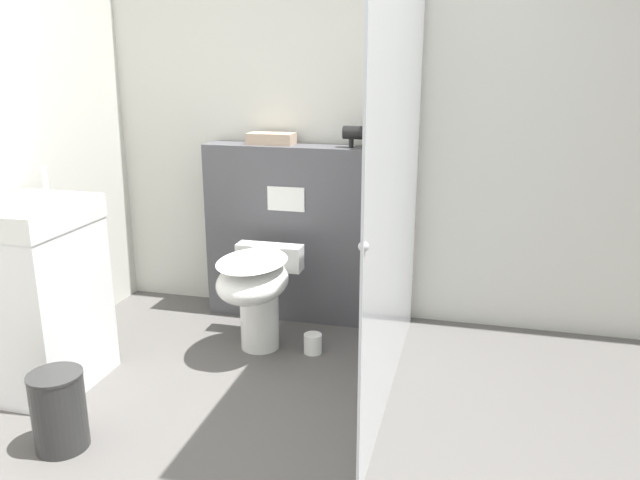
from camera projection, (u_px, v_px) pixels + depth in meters
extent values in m
cube|color=silver|center=(329.00, 108.00, 3.63)|extent=(8.00, 0.06, 2.50)
cube|color=#4C4C51|center=(292.00, 233.00, 3.73)|extent=(1.02, 0.21, 1.05)
cube|color=white|center=(286.00, 199.00, 3.56)|extent=(0.22, 0.01, 0.14)
cube|color=silver|center=(398.00, 186.00, 2.75)|extent=(0.01, 1.72, 1.96)
sphere|color=#B2B2B7|center=(364.00, 247.00, 1.99)|extent=(0.04, 0.04, 0.04)
cylinder|color=white|center=(260.00, 314.00, 3.38)|extent=(0.21, 0.21, 0.39)
ellipsoid|color=white|center=(253.00, 281.00, 3.24)|extent=(0.36, 0.49, 0.20)
ellipsoid|color=white|center=(252.00, 261.00, 3.21)|extent=(0.35, 0.48, 0.02)
cube|color=white|center=(270.00, 257.00, 3.48)|extent=(0.37, 0.11, 0.14)
cube|color=white|center=(40.00, 308.00, 2.93)|extent=(0.45, 0.53, 0.79)
cube|color=white|center=(27.00, 215.00, 2.81)|extent=(0.46, 0.54, 0.11)
cylinder|color=silver|center=(45.00, 181.00, 2.91)|extent=(0.02, 0.02, 0.14)
cylinder|color=black|center=(357.00, 133.00, 3.46)|extent=(0.15, 0.07, 0.07)
cone|color=black|center=(373.00, 133.00, 3.44)|extent=(0.03, 0.06, 0.06)
cylinder|color=black|center=(351.00, 141.00, 3.48)|extent=(0.03, 0.03, 0.08)
cube|color=tan|center=(271.00, 139.00, 3.62)|extent=(0.27, 0.14, 0.06)
cylinder|color=white|center=(313.00, 343.00, 3.35)|extent=(0.10, 0.10, 0.11)
cylinder|color=#2D2D2D|center=(59.00, 412.00, 2.50)|extent=(0.21, 0.21, 0.32)
cylinder|color=#2D2D2D|center=(54.00, 375.00, 2.45)|extent=(0.22, 0.22, 0.01)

